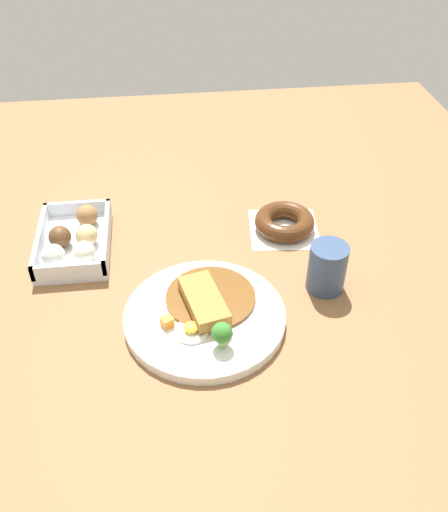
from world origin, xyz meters
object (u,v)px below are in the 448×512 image
object	(u,v)px
chocolate_ring_donut	(287,222)
curry_plate	(208,314)
donut_box	(77,241)
coffee_mug	(330,267)

from	to	relation	value
chocolate_ring_donut	curry_plate	bearing A→B (deg)	142.05
donut_box	coffee_mug	size ratio (longest dim) A/B	2.28
curry_plate	chocolate_ring_donut	world-z (taller)	curry_plate
donut_box	chocolate_ring_donut	xyz separation A→B (m)	(0.02, -0.41, -0.00)
curry_plate	donut_box	bearing A→B (deg)	46.91
curry_plate	coffee_mug	size ratio (longest dim) A/B	2.98
donut_box	coffee_mug	bearing A→B (deg)	-109.55
curry_plate	donut_box	xyz separation A→B (m)	(0.22, 0.23, 0.01)
curry_plate	donut_box	size ratio (longest dim) A/B	1.30
chocolate_ring_donut	donut_box	bearing A→B (deg)	92.42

